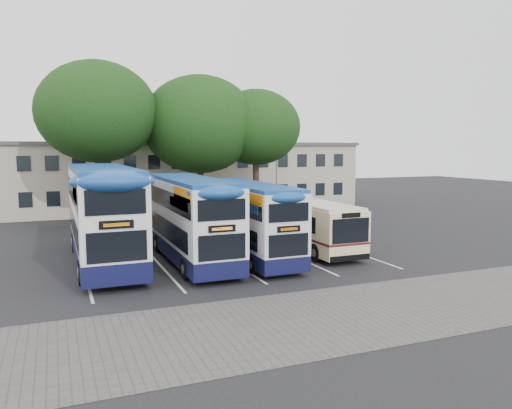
{
  "coord_description": "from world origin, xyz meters",
  "views": [
    {
      "loc": [
        -11.89,
        -19.29,
        5.75
      ],
      "look_at": [
        -2.02,
        5.0,
        2.73
      ],
      "focal_mm": 35.0,
      "sensor_mm": 36.0,
      "label": 1
    }
  ],
  "objects": [
    {
      "name": "ground",
      "position": [
        0.0,
        0.0,
        0.0
      ],
      "size": [
        120.0,
        120.0,
        0.0
      ],
      "primitive_type": "plane",
      "color": "black",
      "rests_on": "ground"
    },
    {
      "name": "paving_strip",
      "position": [
        -2.0,
        -5.0,
        0.01
      ],
      "size": [
        40.0,
        6.0,
        0.01
      ],
      "primitive_type": "cube",
      "color": "#595654",
      "rests_on": "ground"
    },
    {
      "name": "bay_lines",
      "position": [
        -3.75,
        5.0,
        0.01
      ],
      "size": [
        14.12,
        11.0,
        0.01
      ],
      "color": "silver",
      "rests_on": "ground"
    },
    {
      "name": "depot_building",
      "position": [
        0.0,
        26.99,
        3.15
      ],
      "size": [
        32.4,
        8.4,
        6.2
      ],
      "color": "#BEB299",
      "rests_on": "ground"
    },
    {
      "name": "lamp_post",
      "position": [
        6.0,
        19.97,
        5.08
      ],
      "size": [
        0.25,
        1.05,
        9.06
      ],
      "color": "gray",
      "rests_on": "ground"
    },
    {
      "name": "tree_left",
      "position": [
        -8.88,
        17.96,
        8.22
      ],
      "size": [
        8.42,
        8.42,
        11.82
      ],
      "color": "black",
      "rests_on": "ground"
    },
    {
      "name": "tree_mid",
      "position": [
        -1.32,
        18.22,
        7.48
      ],
      "size": [
        8.82,
        8.82,
        11.24
      ],
      "color": "black",
      "rests_on": "ground"
    },
    {
      "name": "tree_right",
      "position": [
        3.03,
        17.44,
        7.29
      ],
      "size": [
        6.98,
        6.98,
        10.28
      ],
      "color": "black",
      "rests_on": "ground"
    },
    {
      "name": "bus_dd_left",
      "position": [
        -9.73,
        6.13,
        2.64
      ],
      "size": [
        2.79,
        11.51,
        4.8
      ],
      "color": "#10123B",
      "rests_on": "ground"
    },
    {
      "name": "bus_dd_mid",
      "position": [
        -5.63,
        4.9,
        2.33
      ],
      "size": [
        2.46,
        10.17,
        4.23
      ],
      "color": "#10123B",
      "rests_on": "ground"
    },
    {
      "name": "bus_dd_right",
      "position": [
        -2.65,
        4.45,
        2.15
      ],
      "size": [
        2.28,
        9.39,
        3.91
      ],
      "color": "#10123B",
      "rests_on": "ground"
    },
    {
      "name": "bus_single",
      "position": [
        1.25,
        5.64,
        1.57
      ],
      "size": [
        2.36,
        9.28,
        2.77
      ],
      "color": "#FDE6A8",
      "rests_on": "ground"
    }
  ]
}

